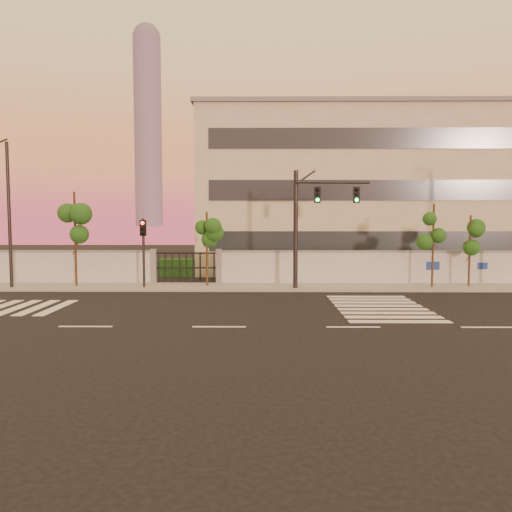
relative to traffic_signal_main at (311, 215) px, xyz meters
name	(u,v)px	position (x,y,z in m)	size (l,w,h in m)	color
ground	(219,327)	(-4.36, -9.61, -4.25)	(120.00, 120.00, 0.00)	black
sidewalk	(234,287)	(-4.36, 0.89, -4.17)	(60.00, 3.00, 0.15)	gray
perimeter_wall	(237,267)	(-4.26, 2.39, -3.18)	(60.00, 0.36, 2.20)	#AAACB1
hedge_row	(255,267)	(-3.19, 5.13, -3.43)	(41.00, 4.25, 1.80)	black
institutional_building	(353,193)	(4.64, 12.38, 1.91)	(24.40, 12.40, 12.25)	#B3AD98
distant_skyscraper	(148,121)	(-69.36, 270.39, 57.74)	(16.00, 16.00, 118.00)	slate
road_markings	(191,309)	(-5.94, -5.85, -4.24)	(57.00, 7.62, 0.02)	silver
street_tree_c	(75,217)	(-13.51, 0.80, -0.13)	(1.58, 1.25, 5.60)	#382314
street_tree_d	(207,232)	(-5.91, 0.98, -0.99)	(1.56, 1.24, 4.43)	#382314
street_tree_e	(434,227)	(7.03, 0.50, -0.65)	(1.47, 1.17, 4.89)	#382314
street_tree_f	(470,235)	(9.30, 0.92, -1.11)	(1.50, 1.19, 4.25)	#382314
traffic_signal_main	(311,215)	(0.00, 0.00, 0.00)	(4.25, 0.53, 6.72)	black
traffic_signal_secondary	(143,245)	(-9.47, 0.26, -1.67)	(0.32, 0.32, 4.06)	black
streetlight_west	(7,207)	(-17.00, -0.04, 0.47)	(0.52, 2.10, 8.73)	black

